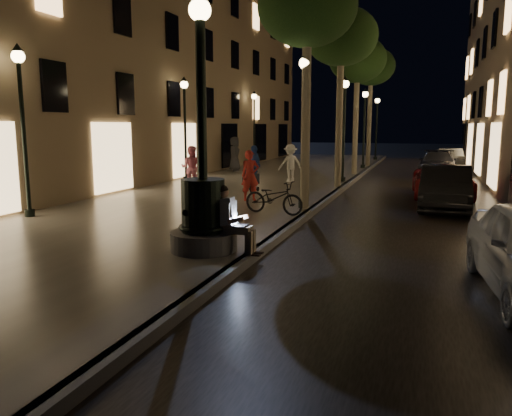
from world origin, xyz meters
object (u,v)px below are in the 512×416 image
at_px(lamp_left_b, 185,116).
at_px(pedestrian_pink, 191,168).
at_px(lamp_curb_d, 377,120).
at_px(car_rear, 438,164).
at_px(tree_near, 307,8).
at_px(bicycle, 274,198).
at_px(lamp_curb_b, 344,116).
at_px(pedestrian_dark, 235,154).
at_px(stroller, 251,179).
at_px(lamp_left_c, 254,119).
at_px(tree_third, 358,61).
at_px(tree_second, 341,38).
at_px(car_second, 445,188).
at_px(lamp_curb_a, 304,111).
at_px(car_fifth, 450,159).
at_px(lamp_curb_c, 365,118).
at_px(pedestrian_red, 250,176).
at_px(car_third, 442,181).
at_px(seated_man_laptop, 231,218).
at_px(lamp_left_a, 22,109).
at_px(tree_far, 371,67).
at_px(pedestrian_white, 290,163).
at_px(fountain_lamppost, 203,203).
at_px(pedestrian_blue, 254,165).

bearing_deg(lamp_left_b, pedestrian_pink, -59.65).
xyz_separation_m(lamp_curb_d, car_rear, (4.30, -9.82, -2.54)).
relative_size(tree_near, bicycle, 3.91).
bearing_deg(lamp_curb_b, pedestrian_dark, 153.20).
height_order(tree_near, stroller, tree_near).
xyz_separation_m(lamp_curb_d, lamp_left_c, (-7.10, -8.00, 0.00)).
height_order(lamp_curb_b, lamp_curb_d, same).
height_order(tree_third, pedestrian_dark, tree_third).
distance_m(tree_second, car_second, 7.90).
bearing_deg(lamp_curb_a, car_rear, 73.13).
relative_size(lamp_curb_a, car_fifth, 1.19).
bearing_deg(car_rear, lamp_curb_c, 159.16).
bearing_deg(pedestrian_dark, pedestrian_red, -179.33).
relative_size(car_third, car_fifth, 1.14).
xyz_separation_m(lamp_curb_c, lamp_curb_d, (0.00, 8.00, 0.00)).
distance_m(seated_man_laptop, bicycle, 4.65).
bearing_deg(lamp_left_a, tree_far, 71.93).
bearing_deg(lamp_left_b, lamp_curb_d, 68.47).
height_order(seated_man_laptop, car_third, seated_man_laptop).
relative_size(lamp_curb_b, car_rear, 1.00).
xyz_separation_m(pedestrian_pink, pedestrian_white, (3.14, 3.91, -0.02)).
distance_m(tree_third, lamp_left_a, 17.74).
bearing_deg(car_third, tree_far, 105.79).
distance_m(tree_second, lamp_left_b, 7.84).
relative_size(tree_far, lamp_curb_d, 1.56).
bearing_deg(pedestrian_dark, stroller, -178.03).
bearing_deg(lamp_curb_b, lamp_curb_c, 90.00).
height_order(tree_near, car_fifth, tree_near).
bearing_deg(bicycle, lamp_curb_a, -11.17).
height_order(fountain_lamppost, seated_man_laptop, fountain_lamppost).
relative_size(fountain_lamppost, tree_far, 0.69).
distance_m(lamp_curb_a, lamp_curb_c, 16.00).
bearing_deg(lamp_curb_b, car_second, -52.80).
bearing_deg(car_third, seated_man_laptop, -113.77).
bearing_deg(lamp_curb_a, tree_third, 90.00).
bearing_deg(pedestrian_blue, car_rear, 92.47).
distance_m(fountain_lamppost, pedestrian_blue, 11.89).
height_order(lamp_curb_c, car_third, lamp_curb_c).
height_order(fountain_lamppost, tree_third, tree_third).
height_order(tree_near, pedestrian_pink, tree_near).
height_order(lamp_curb_c, car_second, lamp_curb_c).
height_order(tree_near, pedestrian_dark, tree_near).
distance_m(tree_near, pedestrian_red, 5.68).
xyz_separation_m(lamp_curb_d, stroller, (-2.84, -20.87, -2.54)).
xyz_separation_m(pedestrian_red, bicycle, (1.56, -2.33, -0.38)).
relative_size(lamp_left_c, pedestrian_red, 2.76).
bearing_deg(lamp_left_c, pedestrian_red, -71.65).
distance_m(lamp_curb_c, pedestrian_white, 9.50).
xyz_separation_m(seated_man_laptop, tree_far, (0.17, 24.00, 5.50)).
bearing_deg(car_second, tree_third, 115.73).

